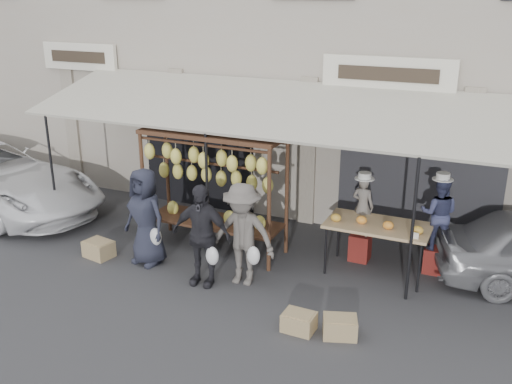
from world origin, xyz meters
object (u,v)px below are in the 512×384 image
produce_table (377,227)px  customer_mid (201,235)px  crate_near_b (340,327)px  banana_rack (212,169)px  customer_right (242,234)px  customer_left (146,217)px  vendor_right (439,214)px  crate_near_a (299,322)px  crate_far (99,249)px  vendor_left (363,206)px

produce_table → customer_mid: customer_mid is taller
crate_near_b → banana_rack: bearing=149.2°
customer_right → customer_left: bearing=177.2°
vendor_right → customer_mid: size_ratio=0.74×
banana_rack → customer_mid: 1.46m
customer_left → crate_near_b: 3.91m
vendor_right → crate_near_b: bearing=66.9°
crate_near_a → crate_far: crate_far is taller
produce_table → customer_right: size_ratio=0.99×
crate_near_a → crate_far: size_ratio=0.90×
vendor_right → crate_far: size_ratio=2.53×
vendor_right → crate_near_b: vendor_right is taller
customer_right → crate_near_a: size_ratio=3.85×
customer_left → banana_rack: bearing=60.2°
customer_right → crate_far: customer_right is taller
vendor_left → crate_near_a: (-0.19, -2.59, -0.89)m
vendor_right → customer_mid: 3.93m
crate_near_b → crate_far: 4.73m
customer_mid → customer_right: size_ratio=1.00×
vendor_left → customer_right: customer_right is taller
produce_table → vendor_left: vendor_left is taller
customer_mid → crate_far: bearing=173.0°
crate_far → vendor_left: bearing=23.1°
crate_far → produce_table: bearing=16.8°
produce_table → crate_near_b: produce_table is taller
produce_table → crate_near_b: (0.00, -2.05, -0.72)m
banana_rack → vendor_left: size_ratio=2.44×
customer_mid → crate_near_a: (1.94, -0.67, -0.72)m
customer_mid → crate_near_b: customer_mid is taller
banana_rack → crate_far: size_ratio=5.24×
crate_near_a → produce_table: bearing=75.5°
customer_right → crate_near_a: (1.34, -0.95, -0.72)m
vendor_left → crate_far: (-4.32, -1.85, -0.87)m
vendor_right → crate_near_a: size_ratio=2.82×
vendor_left → vendor_right: bearing=-168.9°
vendor_left → crate_near_b: (0.37, -2.48, -0.88)m
banana_rack → customer_left: bearing=-131.3°
vendor_left → crate_far: bearing=32.2°
vendor_left → customer_right: size_ratio=0.62×
vendor_left → crate_near_b: size_ratio=2.30×
vendor_right → customer_left: customer_left is taller
customer_mid → customer_left: bearing=163.1°
vendor_left → crate_near_b: vendor_left is taller
produce_table → customer_right: bearing=-147.5°
customer_left → customer_right: (1.85, 0.02, -0.01)m
produce_table → banana_rack: bearing=-174.1°
customer_right → vendor_right: bearing=27.7°
crate_near_b → crate_far: (-4.69, 0.63, 0.01)m
produce_table → customer_mid: (-2.50, -1.49, -0.01)m
crate_near_b → vendor_left: bearing=98.6°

